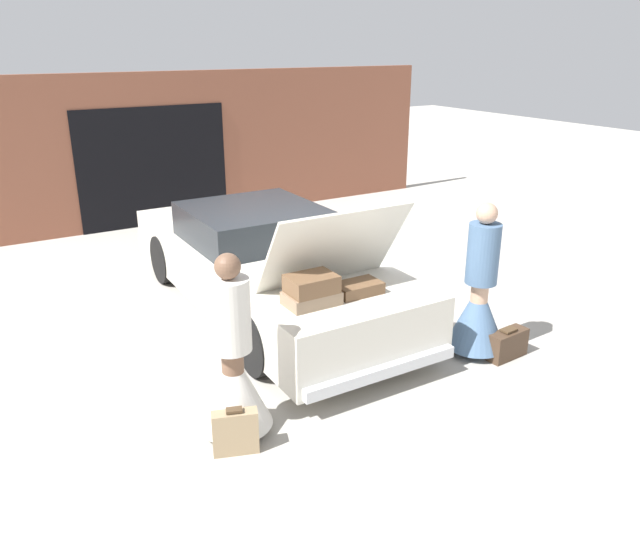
{
  "coord_description": "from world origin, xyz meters",
  "views": [
    {
      "loc": [
        -3.27,
        -6.86,
        3.31
      ],
      "look_at": [
        0.0,
        -1.4,
        1.0
      ],
      "focal_mm": 35.0,
      "sensor_mm": 36.0,
      "label": 1
    }
  ],
  "objects_px": {
    "person_left": "(233,372)",
    "suitcase_beside_right_person": "(507,344)",
    "car": "(264,264)",
    "person_right": "(479,302)",
    "suitcase_beside_left_person": "(235,432)"
  },
  "relations": [
    {
      "from": "suitcase_beside_left_person",
      "to": "suitcase_beside_right_person",
      "type": "relative_size",
      "value": 0.84
    },
    {
      "from": "car",
      "to": "person_left",
      "type": "distance_m",
      "value": 2.79
    },
    {
      "from": "car",
      "to": "person_left",
      "type": "xyz_separation_m",
      "value": [
        -1.46,
        -2.38,
        0.0
      ]
    },
    {
      "from": "car",
      "to": "person_right",
      "type": "relative_size",
      "value": 2.99
    },
    {
      "from": "person_left",
      "to": "suitcase_beside_right_person",
      "type": "xyz_separation_m",
      "value": [
        3.14,
        -0.25,
        -0.44
      ]
    },
    {
      "from": "person_right",
      "to": "car",
      "type": "bearing_deg",
      "value": 24.92
    },
    {
      "from": "car",
      "to": "suitcase_beside_left_person",
      "type": "xyz_separation_m",
      "value": [
        -1.58,
        -2.66,
        -0.4
      ]
    },
    {
      "from": "person_left",
      "to": "person_right",
      "type": "bearing_deg",
      "value": 92.53
    },
    {
      "from": "suitcase_beside_left_person",
      "to": "suitcase_beside_right_person",
      "type": "xyz_separation_m",
      "value": [
        3.26,
        0.03,
        -0.04
      ]
    },
    {
      "from": "car",
      "to": "suitcase_beside_left_person",
      "type": "height_order",
      "value": "car"
    },
    {
      "from": "car",
      "to": "suitcase_beside_left_person",
      "type": "distance_m",
      "value": 3.13
    },
    {
      "from": "suitcase_beside_left_person",
      "to": "person_left",
      "type": "bearing_deg",
      "value": 66.29
    },
    {
      "from": "suitcase_beside_right_person",
      "to": "car",
      "type": "bearing_deg",
      "value": 122.47
    },
    {
      "from": "car",
      "to": "person_left",
      "type": "height_order",
      "value": "car"
    },
    {
      "from": "person_right",
      "to": "suitcase_beside_right_person",
      "type": "xyz_separation_m",
      "value": [
        0.21,
        -0.27,
        -0.45
      ]
    }
  ]
}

